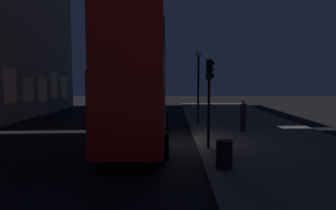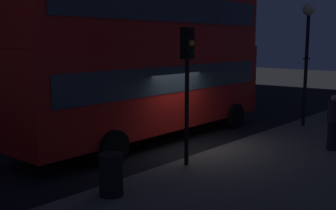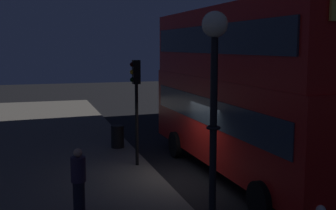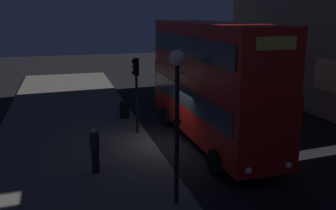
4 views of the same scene
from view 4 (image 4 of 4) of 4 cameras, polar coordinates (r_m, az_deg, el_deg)
name	(u,v)px [view 4 (image 4 of 4)]	position (r m, az deg, el deg)	size (l,w,h in m)	color
ground_plane	(173,144)	(17.98, 0.76, -5.99)	(80.00, 80.00, 0.00)	black
sidewalk_slab	(74,152)	(17.29, -14.25, -7.07)	(44.00, 7.47, 0.12)	#5B564F
double_decker_bus	(209,77)	(17.67, 6.38, 4.25)	(11.07, 2.90, 5.72)	red
traffic_light_near_kerb	(136,80)	(18.61, -4.95, 3.88)	(0.33, 0.37, 3.84)	black
street_lamp	(177,93)	(11.26, 1.41, 1.87)	(0.50, 0.50, 4.98)	black
pedestrian	(95,150)	(14.63, -11.17, -6.74)	(0.38, 0.38, 1.79)	black
litter_bin	(124,110)	(21.91, -6.73, -0.72)	(0.55, 0.55, 0.97)	black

